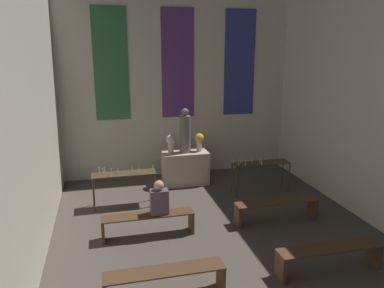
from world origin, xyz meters
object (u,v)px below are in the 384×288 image
Objects in this scene: flower_vase_right at (199,140)px; candle_rack_left at (124,177)px; person_seated at (159,199)px; pew_third_left at (165,278)px; flower_vase_left at (171,142)px; altar at (185,168)px; statue at (185,132)px; pew_third_right at (329,254)px; pew_back_left at (148,221)px; pew_back_right at (276,207)px; candle_rack_right at (261,167)px.

flower_vase_right is 0.33× the size of candle_rack_left.
pew_third_left is at bearing -96.80° from person_seated.
flower_vase_left is at bearing 74.80° from person_seated.
altar is 1.77× the size of person_seated.
statue is 5.18m from pew_third_right.
statue is 0.48m from flower_vase_left.
candle_rack_left is at bearing 102.06° from pew_back_left.
pew_back_left is (-1.83, -2.84, -0.89)m from flower_vase_right.
pew_back_left is (-1.42, -2.84, -0.12)m from altar.
flower_vase_left is 0.27× the size of pew_third_left.
pew_third_left is (-1.01, -4.85, -0.89)m from flower_vase_left.
altar is at bearing 33.30° from candle_rack_left.
pew_back_right is (2.84, 0.00, 0.00)m from pew_back_left.
flower_vase_left is 2.98m from person_seated.
pew_third_right and pew_back_left have the same top height.
person_seated is at bearing -0.00° from pew_back_left.
pew_third_left is at bearing -106.32° from statue.
flower_vase_left reaches higher than pew_back_left.
person_seated is at bearing -150.41° from candle_rack_right.
candle_rack_left is (-1.37, -1.17, -0.51)m from flower_vase_left.
pew_third_right is at bearing -90.00° from pew_back_right.
flower_vase_right reaches higher than candle_rack_left.
altar is 0.88m from flower_vase_left.
candle_rack_left is at bearing 130.98° from pew_third_right.
candle_rack_left is 3.54m from candle_rack_right.
flower_vase_right reaches higher than altar.
altar is 0.67× the size of pew_back_right.
person_seated is (-1.18, -2.84, -0.70)m from statue.
flower_vase_right is 3.29m from person_seated.
pew_third_left and pew_back_left have the same top height.
flower_vase_left is at bearing 122.76° from pew_back_right.
candle_rack_right is 2.15× the size of person_seated.
statue is 3.38m from pew_back_right.
altar is 1.03m from statue.
pew_back_left is at bearing -116.56° from altar.
pew_back_right is at bearing -27.63° from candle_rack_left.
flower_vase_left is 0.72× the size of person_seated.
pew_third_left is 2.63× the size of person_seated.
pew_third_left is at bearing -110.66° from flower_vase_right.
pew_back_right is 2.63× the size of person_seated.
candle_rack_right is 0.82× the size of pew_back_right.
altar reaches higher than pew_third_left.
person_seated is at bearing -180.00° from pew_back_right.
flower_vase_left is at bearing 180.00° from flower_vase_right.
pew_third_right is at bearing 0.00° from pew_third_left.
person_seated is (-2.60, -0.00, 0.44)m from pew_back_right.
pew_back_right is at bearing -70.40° from flower_vase_right.
altar is at bearing 116.56° from pew_back_right.
altar is 0.82× the size of candle_rack_left.
flower_vase_left is 0.27× the size of pew_third_right.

